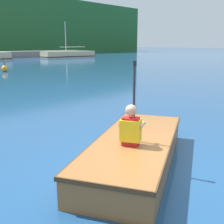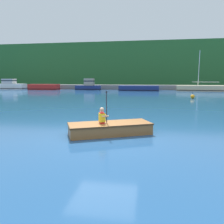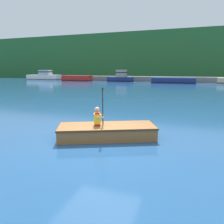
{
  "view_description": "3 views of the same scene",
  "coord_description": "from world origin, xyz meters",
  "px_view_note": "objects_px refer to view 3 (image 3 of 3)",
  "views": [
    {
      "loc": [
        -3.18,
        -2.25,
        1.89
      ],
      "look_at": [
        0.17,
        0.84,
        0.79
      ],
      "focal_mm": 45.0,
      "sensor_mm": 36.0,
      "label": 1
    },
    {
      "loc": [
        1.6,
        -7.75,
        2.12
      ],
      "look_at": [
        0.17,
        0.84,
        0.79
      ],
      "focal_mm": 35.0,
      "sensor_mm": 36.0,
      "label": 2
    },
    {
      "loc": [
        2.69,
        -6.11,
        2.23
      ],
      "look_at": [
        0.17,
        0.84,
        0.79
      ],
      "focal_mm": 35.0,
      "sensor_mm": 36.0,
      "label": 3
    }
  ],
  "objects_px": {
    "moored_boat_dock_west_inner": "(173,81)",
    "person_paddler": "(98,117)",
    "rowboat_foreground": "(108,131)",
    "moored_boat_dock_west_end": "(44,77)",
    "moored_boat_dock_east_inner": "(121,77)",
    "moored_boat_dock_center_near": "(77,78)"
  },
  "relations": [
    {
      "from": "moored_boat_dock_west_end",
      "to": "moored_boat_dock_east_inner",
      "type": "xyz_separation_m",
      "value": [
        16.95,
        0.05,
        0.02
      ]
    },
    {
      "from": "moored_boat_dock_west_end",
      "to": "moored_boat_dock_west_inner",
      "type": "bearing_deg",
      "value": -3.62
    },
    {
      "from": "person_paddler",
      "to": "moored_boat_dock_west_end",
      "type": "bearing_deg",
      "value": 129.08
    },
    {
      "from": "moored_boat_dock_east_inner",
      "to": "moored_boat_dock_center_near",
      "type": "bearing_deg",
      "value": -172.53
    },
    {
      "from": "rowboat_foreground",
      "to": "person_paddler",
      "type": "height_order",
      "value": "person_paddler"
    },
    {
      "from": "moored_boat_dock_west_end",
      "to": "rowboat_foreground",
      "type": "relative_size",
      "value": 2.18
    },
    {
      "from": "rowboat_foreground",
      "to": "person_paddler",
      "type": "bearing_deg",
      "value": -154.85
    },
    {
      "from": "moored_boat_dock_west_end",
      "to": "rowboat_foreground",
      "type": "height_order",
      "value": "moored_boat_dock_west_end"
    },
    {
      "from": "moored_boat_dock_west_inner",
      "to": "moored_boat_dock_center_near",
      "type": "distance_m",
      "value": 18.22
    },
    {
      "from": "moored_boat_dock_west_inner",
      "to": "person_paddler",
      "type": "xyz_separation_m",
      "value": [
        0.02,
        -31.1,
        0.3
      ]
    },
    {
      "from": "rowboat_foreground",
      "to": "person_paddler",
      "type": "xyz_separation_m",
      "value": [
        -0.31,
        -0.15,
        0.47
      ]
    },
    {
      "from": "moored_boat_dock_west_end",
      "to": "rowboat_foreground",
      "type": "xyz_separation_m",
      "value": [
        26.94,
        -32.63,
        -0.5
      ]
    },
    {
      "from": "person_paddler",
      "to": "moored_boat_dock_east_inner",
      "type": "bearing_deg",
      "value": 106.43
    },
    {
      "from": "moored_boat_dock_east_inner",
      "to": "rowboat_foreground",
      "type": "distance_m",
      "value": 34.18
    },
    {
      "from": "moored_boat_dock_west_inner",
      "to": "moored_boat_dock_east_inner",
      "type": "height_order",
      "value": "moored_boat_dock_east_inner"
    },
    {
      "from": "moored_boat_dock_west_inner",
      "to": "person_paddler",
      "type": "distance_m",
      "value": 31.1
    },
    {
      "from": "moored_boat_dock_center_near",
      "to": "person_paddler",
      "type": "height_order",
      "value": "person_paddler"
    },
    {
      "from": "moored_boat_dock_east_inner",
      "to": "rowboat_foreground",
      "type": "xyz_separation_m",
      "value": [
        9.99,
        -32.68,
        -0.52
      ]
    },
    {
      "from": "rowboat_foreground",
      "to": "moored_boat_dock_west_end",
      "type": "bearing_deg",
      "value": 129.54
    },
    {
      "from": "moored_boat_dock_west_inner",
      "to": "rowboat_foreground",
      "type": "height_order",
      "value": "moored_boat_dock_west_inner"
    },
    {
      "from": "moored_boat_dock_west_end",
      "to": "moored_boat_dock_center_near",
      "type": "distance_m",
      "value": 8.46
    },
    {
      "from": "moored_boat_dock_west_end",
      "to": "person_paddler",
      "type": "xyz_separation_m",
      "value": [
        26.63,
        -32.78,
        -0.03
      ]
    }
  ]
}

